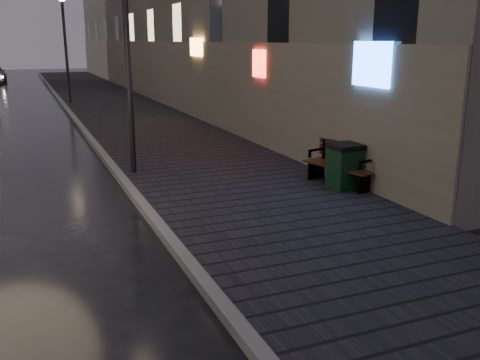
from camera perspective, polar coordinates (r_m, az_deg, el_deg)
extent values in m
plane|color=black|center=(7.49, -15.95, -11.87)|extent=(120.00, 120.00, 0.00)
cube|color=black|center=(28.25, -13.29, 7.84)|extent=(4.60, 58.00, 0.15)
cube|color=slate|center=(27.97, -18.17, 7.44)|extent=(0.20, 58.00, 0.15)
cylinder|color=black|center=(12.95, -11.81, 11.65)|extent=(0.14, 0.14, 5.00)
cylinder|color=black|center=(28.81, -18.05, 12.79)|extent=(0.14, 0.14, 5.00)
cube|color=black|center=(11.58, 13.35, -0.33)|extent=(0.50, 0.18, 0.40)
cube|color=black|center=(11.66, 14.15, 1.50)|extent=(0.07, 0.07, 0.70)
cube|color=black|center=(11.43, 13.33, 1.95)|extent=(0.42, 0.15, 0.05)
cube|color=black|center=(12.56, 8.14, 1.09)|extent=(0.50, 0.18, 0.40)
cube|color=black|center=(12.63, 8.91, 2.77)|extent=(0.07, 0.07, 0.70)
cube|color=black|center=(12.42, 8.06, 3.21)|extent=(0.42, 0.15, 0.05)
cube|color=#3E160D|center=(12.00, 10.69, 1.47)|extent=(1.04, 1.89, 0.04)
cube|color=#3E160D|center=(12.11, 11.53, 2.95)|extent=(0.48, 1.75, 0.40)
cube|color=black|center=(11.79, 11.09, 1.22)|extent=(0.60, 0.60, 0.86)
cube|color=black|center=(11.69, 11.21, 3.54)|extent=(0.65, 0.65, 0.11)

